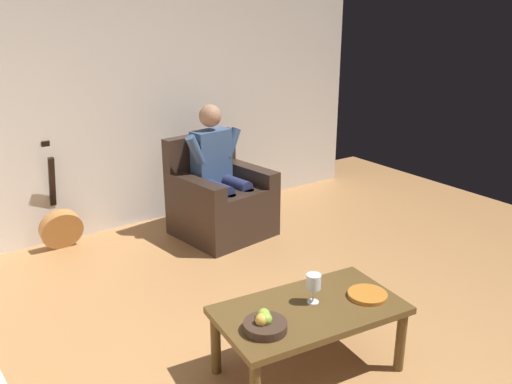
{
  "coord_description": "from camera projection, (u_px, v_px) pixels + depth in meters",
  "views": [
    {
      "loc": [
        1.74,
        1.7,
        2.06
      ],
      "look_at": [
        -0.36,
        -1.34,
        0.79
      ],
      "focal_mm": 37.81,
      "sensor_mm": 36.0,
      "label": 1
    }
  ],
  "objects": [
    {
      "name": "wine_glass_near",
      "position": [
        314.0,
        283.0,
        3.1
      ],
      "size": [
        0.09,
        0.09,
        0.18
      ],
      "color": "silver",
      "rests_on": "coffee_table"
    },
    {
      "name": "coffee_table",
      "position": [
        309.0,
        316.0,
        3.11
      ],
      "size": [
        1.13,
        0.71,
        0.43
      ],
      "rotation": [
        0.0,
        0.0,
        -0.11
      ],
      "color": "brown",
      "rests_on": "ground"
    },
    {
      "name": "armchair",
      "position": [
        220.0,
        201.0,
        5.11
      ],
      "size": [
        0.88,
        0.86,
        0.93
      ],
      "rotation": [
        0.0,
        0.0,
        0.14
      ],
      "color": "#30221A",
      "rests_on": "ground"
    },
    {
      "name": "guitar",
      "position": [
        61.0,
        225.0,
        4.81
      ],
      "size": [
        0.37,
        0.33,
        0.97
      ],
      "color": "#B1763D",
      "rests_on": "ground"
    },
    {
      "name": "wall_back",
      "position": [
        111.0,
        88.0,
        4.94
      ],
      "size": [
        5.62,
        0.06,
        2.73
      ],
      "primitive_type": "cube",
      "color": "silver",
      "rests_on": "ground"
    },
    {
      "name": "person_seated",
      "position": [
        219.0,
        167.0,
        5.0
      ],
      "size": [
        0.63,
        0.58,
        1.23
      ],
      "rotation": [
        0.0,
        0.0,
        0.14
      ],
      "color": "#395279",
      "rests_on": "ground"
    },
    {
      "name": "decorative_dish",
      "position": [
        367.0,
        295.0,
        3.2
      ],
      "size": [
        0.24,
        0.24,
        0.02
      ],
      "primitive_type": "cylinder",
      "color": "#B86D26",
      "rests_on": "coffee_table"
    },
    {
      "name": "fruit_bowl",
      "position": [
        265.0,
        324.0,
        2.86
      ],
      "size": [
        0.24,
        0.24,
        0.11
      ],
      "color": "#3A291F",
      "rests_on": "coffee_table"
    }
  ]
}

